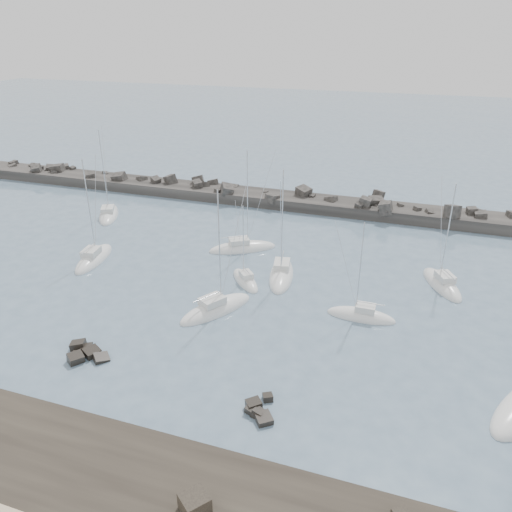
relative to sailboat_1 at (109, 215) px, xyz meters
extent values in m
plane|color=slate|center=(23.90, -23.76, -0.14)|extent=(400.00, 400.00, 0.00)
cube|color=black|center=(23.90, -45.76, -0.14)|extent=(140.00, 12.00, 0.70)
cube|color=black|center=(36.60, -45.09, 0.85)|extent=(2.30, 2.31, 1.28)
cube|color=black|center=(19.35, -34.21, 0.11)|extent=(1.89, 1.82, 1.34)
cube|color=black|center=(20.17, -32.87, -0.02)|extent=(1.88, 1.88, 1.25)
cube|color=black|center=(18.99, -33.42, -0.14)|extent=(1.52, 1.54, 1.02)
cube|color=black|center=(18.29, -32.38, 0.11)|extent=(1.81, 1.60, 1.26)
cube|color=black|center=(19.20, -32.32, 0.14)|extent=(1.36, 1.38, 0.65)
cube|color=black|center=(21.40, -33.21, -0.05)|extent=(1.96, 1.84, 1.21)
cube|color=black|center=(37.73, -33.37, 0.07)|extent=(1.14, 1.15, 0.69)
cube|color=black|center=(38.17, -35.82, -0.20)|extent=(1.84, 1.85, 1.23)
cube|color=black|center=(37.02, -35.23, 0.06)|extent=(1.35, 1.33, 1.21)
cube|color=black|center=(37.58, -35.44, 0.11)|extent=(1.17, 1.12, 1.00)
cube|color=black|center=(36.98, -34.75, 0.14)|extent=(1.59, 1.59, 1.10)
cube|color=#2E2B29|center=(16.40, 14.24, 0.06)|extent=(115.00, 6.00, 3.20)
cube|color=#2E2B29|center=(-21.16, 14.41, 2.03)|extent=(2.97, 2.49, 2.24)
cube|color=#2E2B29|center=(-32.72, 14.78, 1.53)|extent=(2.31, 2.27, 1.27)
cube|color=#2E2B29|center=(61.29, 15.45, 1.77)|extent=(1.95, 2.15, 1.59)
cube|color=#2E2B29|center=(14.10, 12.44, 1.78)|extent=(1.44, 1.43, 1.34)
cube|color=#2E2B29|center=(9.61, 13.70, 2.09)|extent=(2.23, 2.51, 1.95)
cube|color=#2E2B29|center=(-24.93, 12.88, 2.09)|extent=(2.44, 2.78, 2.21)
cube|color=#2E2B29|center=(47.45, 13.80, 1.84)|extent=(1.49, 1.43, 0.98)
cube|color=#2E2B29|center=(49.33, 13.28, 1.51)|extent=(1.90, 1.67, 1.59)
cube|color=#2E2B29|center=(21.86, 15.00, 1.38)|extent=(1.50, 1.47, 0.99)
cube|color=#2E2B29|center=(40.88, 14.59, 1.84)|extent=(3.04, 2.85, 2.35)
cube|color=#2E2B29|center=(-25.56, 13.67, 1.93)|extent=(2.25, 1.98, 1.95)
cube|color=#2E2B29|center=(41.02, 16.77, 2.39)|extent=(2.29, 2.15, 2.21)
cube|color=#2E2B29|center=(-2.33, 14.60, 1.57)|extent=(2.45, 2.44, 1.92)
cube|color=#2E2B29|center=(3.78, 14.58, 2.17)|extent=(2.85, 2.45, 2.43)
cube|color=#2E2B29|center=(33.69, 14.13, 1.73)|extent=(2.43, 2.19, 1.81)
cube|color=#2E2B29|center=(24.17, 12.16, 1.58)|extent=(2.63, 2.78, 1.68)
cube|color=#2E2B29|center=(-33.59, 16.10, 1.73)|extent=(1.91, 2.04, 1.42)
cube|color=#2E2B29|center=(1.07, 13.94, 2.06)|extent=(2.24, 2.19, 1.56)
cube|color=#2E2B29|center=(-6.28, 13.26, 2.01)|extent=(2.69, 2.24, 2.45)
cube|color=#2E2B29|center=(-12.50, 13.13, 1.90)|extent=(2.33, 2.52, 1.70)
cube|color=#2E2B29|center=(-19.29, 16.62, 1.80)|extent=(1.23, 1.27, 1.06)
cube|color=#2E2B29|center=(-28.62, 15.85, 1.82)|extent=(1.13, 1.33, 0.99)
cube|color=#2E2B29|center=(40.98, 12.48, 1.31)|extent=(1.24, 1.27, 1.18)
cube|color=#2E2B29|center=(56.69, 13.78, 1.86)|extent=(1.95, 1.89, 1.51)
cube|color=#2E2B29|center=(42.78, 12.03, 2.01)|extent=(2.37, 2.01, 2.36)
cube|color=#2E2B29|center=(11.30, 16.77, 1.80)|extent=(2.52, 2.30, 1.73)
cube|color=#2E2B29|center=(-11.23, 16.17, 1.52)|extent=(1.55, 1.45, 1.26)
cube|color=#2E2B29|center=(15.67, 16.37, 1.45)|extent=(1.37, 1.36, 1.01)
cube|color=#2E2B29|center=(56.02, 15.25, 1.84)|extent=(2.14, 2.23, 1.51)
cube|color=#2E2B29|center=(41.32, 13.85, 1.58)|extent=(2.09, 2.03, 1.12)
cube|color=#2E2B29|center=(39.42, 12.90, 2.21)|extent=(2.27, 1.95, 2.10)
cube|color=#2E2B29|center=(-23.43, 15.00, 1.85)|extent=(2.39, 2.37, 1.81)
cube|color=#2E2B29|center=(28.69, 15.36, 1.98)|extent=(3.15, 3.18, 2.63)
cube|color=#2E2B29|center=(52.52, 12.28, 2.51)|extent=(2.59, 2.94, 2.46)
cube|color=#2E2B29|center=(8.71, 15.90, 2.13)|extent=(2.75, 2.35, 2.43)
cube|color=#2E2B29|center=(43.07, 11.67, 1.51)|extent=(1.35, 1.53, 1.28)
cube|color=#2E2B29|center=(30.32, 15.11, 1.60)|extent=(1.04, 1.34, 1.27)
cube|color=#2E2B29|center=(15.81, 12.40, 2.20)|extent=(3.24, 3.11, 2.50)
cube|color=#2E2B29|center=(10.30, 15.04, 1.63)|extent=(2.62, 2.85, 2.21)
cube|color=#2E2B29|center=(-21.00, 13.01, 1.66)|extent=(1.40, 1.63, 1.39)
cube|color=#2E2B29|center=(55.50, 14.88, 1.88)|extent=(1.84, 2.02, 1.68)
cube|color=#2E2B29|center=(38.66, 12.36, 1.99)|extent=(1.73, 1.98, 1.68)
cube|color=#2E2B29|center=(44.77, 14.95, 1.61)|extent=(1.37, 1.34, 1.16)
cube|color=#2E2B29|center=(-21.27, 16.76, 1.60)|extent=(2.58, 2.66, 1.66)
ellipsoid|color=white|center=(-0.01, 0.02, -0.09)|extent=(6.96, 9.69, 2.27)
cube|color=silver|center=(0.21, -0.40, 1.22)|extent=(2.90, 3.21, 0.69)
cylinder|color=silver|center=(-0.36, 0.69, 7.23)|extent=(0.12, 0.12, 12.70)
cylinder|color=silver|center=(0.51, -0.98, 1.86)|extent=(1.84, 3.38, 0.10)
ellipsoid|color=white|center=(7.79, -15.05, -0.09)|extent=(4.27, 9.45, 2.37)
cube|color=silver|center=(7.87, -15.50, 1.30)|extent=(2.23, 2.82, 0.77)
cylinder|color=silver|center=(7.67, -14.33, 7.07)|extent=(0.13, 0.13, 12.30)
cylinder|color=silver|center=(7.97, -16.13, 2.02)|extent=(0.70, 3.61, 0.11)
ellipsoid|color=white|center=(25.23, -5.47, -0.09)|extent=(9.56, 7.47, 2.27)
cube|color=silver|center=(24.83, -5.71, 1.22)|extent=(3.25, 3.01, 0.69)
cylinder|color=silver|center=(25.87, -5.07, 7.25)|extent=(0.12, 0.12, 12.74)
cylinder|color=silver|center=(24.27, -6.06, 1.85)|extent=(3.26, 2.08, 0.10)
ellipsoid|color=white|center=(28.85, -14.33, -0.09)|extent=(5.77, 6.19, 1.84)
cube|color=silver|center=(29.06, -14.57, 1.02)|extent=(2.17, 2.22, 0.64)
cylinder|color=silver|center=(28.51, -13.94, 5.06)|extent=(0.11, 0.11, 8.73)
cylinder|color=silver|center=(29.36, -14.91, 1.61)|extent=(1.78, 2.01, 0.09)
ellipsoid|color=white|center=(32.61, -11.60, -0.09)|extent=(4.68, 9.77, 2.42)
cube|color=silver|center=(32.52, -11.14, 1.33)|extent=(2.37, 2.95, 0.78)
cylinder|color=silver|center=(32.76, -12.34, 7.27)|extent=(0.13, 0.13, 12.67)
cylinder|color=silver|center=(32.39, -10.50, 2.05)|extent=(0.84, 3.70, 0.11)
ellipsoid|color=white|center=(28.11, -21.66, -0.09)|extent=(7.15, 9.47, 2.37)
cube|color=silver|center=(27.88, -22.06, 1.30)|extent=(2.92, 3.19, 0.76)
cylinder|color=silver|center=(28.48, -21.02, 7.19)|extent=(0.13, 0.13, 12.53)
cylinder|color=silver|center=(27.55, -22.62, 2.01)|extent=(1.96, 3.26, 0.11)
ellipsoid|color=white|center=(43.28, -17.96, -0.09)|extent=(7.32, 2.29, 2.03)
cube|color=silver|center=(43.65, -17.96, 1.12)|extent=(2.05, 1.48, 0.69)
cylinder|color=silver|center=(42.70, -17.96, 5.71)|extent=(0.12, 0.12, 9.87)
cylinder|color=silver|center=(44.16, -17.96, 1.76)|extent=(2.92, 0.11, 0.10)
ellipsoid|color=white|center=(51.42, -7.73, -0.09)|extent=(6.11, 8.75, 2.30)
cube|color=silver|center=(51.61, -8.10, 1.28)|extent=(2.58, 2.88, 0.78)
cylinder|color=silver|center=(51.12, -7.12, 6.60)|extent=(0.13, 0.13, 11.43)
cylinder|color=silver|center=(51.87, -8.64, 2.00)|extent=(1.60, 3.08, 0.11)
camera|label=1|loc=(47.30, -64.52, 28.35)|focal=35.00mm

